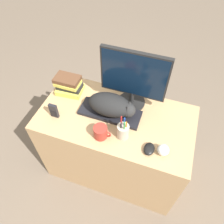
{
  "coord_description": "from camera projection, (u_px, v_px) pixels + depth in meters",
  "views": [
    {
      "loc": [
        0.3,
        -0.64,
        2.01
      ],
      "look_at": [
        -0.02,
        0.29,
        0.83
      ],
      "focal_mm": 35.0,
      "sensor_mm": 36.0,
      "label": 1
    }
  ],
  "objects": [
    {
      "name": "ground_plane",
      "position": [
        104.0,
        194.0,
        2.0
      ],
      "size": [
        12.0,
        12.0,
        0.0
      ],
      "primitive_type": "plane",
      "color": "#6B5B4C"
    },
    {
      "name": "desk",
      "position": [
        115.0,
        144.0,
        1.89
      ],
      "size": [
        1.14,
        0.61,
        0.77
      ],
      "color": "tan",
      "rests_on": "ground_plane"
    },
    {
      "name": "keyboard",
      "position": [
        110.0,
        113.0,
        1.6
      ],
      "size": [
        0.45,
        0.17,
        0.02
      ],
      "color": "black",
      "rests_on": "desk"
    },
    {
      "name": "cat",
      "position": [
        112.0,
        105.0,
        1.53
      ],
      "size": [
        0.34,
        0.18,
        0.15
      ],
      "color": "black",
      "rests_on": "keyboard"
    },
    {
      "name": "monitor",
      "position": [
        134.0,
        78.0,
        1.49
      ],
      "size": [
        0.47,
        0.21,
        0.46
      ],
      "color": "black",
      "rests_on": "desk"
    },
    {
      "name": "computer_mouse",
      "position": [
        149.0,
        149.0,
        1.4
      ],
      "size": [
        0.07,
        0.1,
        0.04
      ],
      "color": "black",
      "rests_on": "desk"
    },
    {
      "name": "coffee_mug",
      "position": [
        101.0,
        132.0,
        1.45
      ],
      "size": [
        0.13,
        0.09,
        0.09
      ],
      "color": "#9E2D23",
      "rests_on": "desk"
    },
    {
      "name": "pen_cup",
      "position": [
        123.0,
        131.0,
        1.44
      ],
      "size": [
        0.08,
        0.08,
        0.2
      ],
      "color": "#B2A893",
      "rests_on": "desk"
    },
    {
      "name": "baseball",
      "position": [
        163.0,
        150.0,
        1.37
      ],
      "size": [
        0.08,
        0.08,
        0.08
      ],
      "color": "silver",
      "rests_on": "desk"
    },
    {
      "name": "phone",
      "position": [
        54.0,
        111.0,
        1.55
      ],
      "size": [
        0.06,
        0.02,
        0.12
      ],
      "color": "black",
      "rests_on": "desk"
    },
    {
      "name": "book_stack",
      "position": [
        69.0,
        85.0,
        1.71
      ],
      "size": [
        0.21,
        0.17,
        0.14
      ],
      "color": "#CCC14C",
      "rests_on": "desk"
    }
  ]
}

